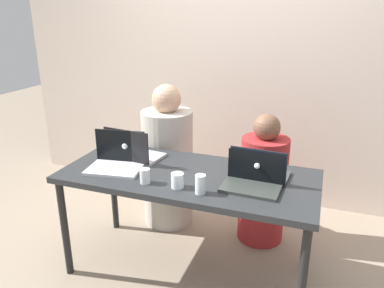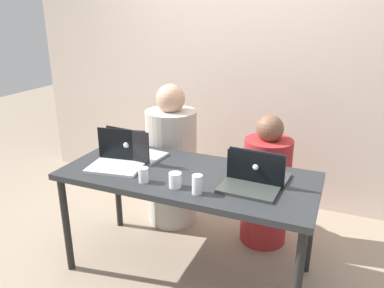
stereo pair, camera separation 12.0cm
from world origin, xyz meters
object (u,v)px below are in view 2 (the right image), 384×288
(water_glass_left, at_px, (144,176))
(person_on_right, at_px, (266,187))
(laptop_front_right, at_px, (250,182))
(person_on_left, at_px, (172,163))
(laptop_back_right, at_px, (259,173))
(laptop_front_left, at_px, (118,159))
(laptop_back_left, at_px, (135,151))
(water_glass_center, at_px, (175,181))
(water_glass_right, at_px, (197,186))

(water_glass_left, bearing_deg, person_on_right, 53.34)
(laptop_front_right, bearing_deg, person_on_left, 144.48)
(person_on_right, relative_size, water_glass_left, 11.09)
(person_on_left, height_order, laptop_back_right, person_on_left)
(laptop_front_left, bearing_deg, laptop_back_left, 71.23)
(laptop_back_right, distance_m, laptop_front_left, 0.95)
(person_on_right, bearing_deg, person_on_left, 6.85)
(laptop_front_left, bearing_deg, water_glass_left, -36.29)
(laptop_front_left, bearing_deg, water_glass_center, -24.45)
(laptop_back_right, relative_size, water_glass_right, 3.14)
(laptop_back_left, relative_size, water_glass_right, 3.34)
(laptop_back_right, height_order, water_glass_center, laptop_back_right)
(person_on_right, bearing_deg, water_glass_left, 60.19)
(person_on_right, height_order, water_glass_left, person_on_right)
(person_on_right, height_order, water_glass_right, person_on_right)
(water_glass_center, bearing_deg, water_glass_right, -9.48)
(person_on_left, distance_m, water_glass_right, 1.04)
(person_on_right, relative_size, laptop_back_left, 2.71)
(laptop_back_left, height_order, laptop_back_right, laptop_back_left)
(person_on_left, xyz_separation_m, water_glass_center, (0.41, -0.80, 0.26))
(laptop_back_right, xyz_separation_m, laptop_front_left, (-0.94, -0.16, 0.00))
(laptop_back_left, height_order, water_glass_right, laptop_back_left)
(laptop_back_right, bearing_deg, water_glass_center, 37.64)
(person_on_left, height_order, water_glass_center, person_on_left)
(laptop_front_right, distance_m, laptop_front_left, 0.92)
(laptop_back_left, bearing_deg, laptop_back_right, -174.88)
(laptop_front_left, distance_m, water_glass_right, 0.67)
(person_on_left, bearing_deg, laptop_back_right, 133.23)
(person_on_left, xyz_separation_m, laptop_front_right, (0.83, -0.65, 0.26))
(person_on_right, bearing_deg, water_glass_center, 70.74)
(laptop_front_right, xyz_separation_m, water_glass_center, (-0.42, -0.15, -0.01))
(laptop_front_right, distance_m, laptop_back_right, 0.15)
(person_on_left, distance_m, laptop_back_left, 0.56)
(person_on_right, height_order, laptop_front_left, person_on_right)
(water_glass_right, xyz_separation_m, water_glass_left, (-0.36, 0.02, -0.01))
(laptop_back_left, height_order, water_glass_center, laptop_back_left)
(person_on_right, bearing_deg, laptop_front_left, 43.46)
(laptop_front_right, height_order, water_glass_center, laptop_front_right)
(water_glass_center, bearing_deg, laptop_front_left, 164.37)
(person_on_right, distance_m, water_glass_center, 0.95)
(water_glass_right, bearing_deg, laptop_back_left, 151.10)
(person_on_right, height_order, laptop_back_left, person_on_right)
(water_glass_left, distance_m, water_glass_center, 0.21)
(laptop_back_left, distance_m, water_glass_center, 0.56)
(person_on_left, bearing_deg, person_on_right, 163.64)
(person_on_left, xyz_separation_m, laptop_front_left, (-0.08, -0.66, 0.27))
(laptop_back_left, height_order, laptop_front_left, same)
(laptop_back_right, bearing_deg, person_on_left, -27.08)
(laptop_back_left, bearing_deg, laptop_front_right, 175.67)
(laptop_front_right, height_order, laptop_back_right, laptop_back_right)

